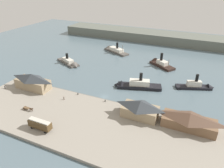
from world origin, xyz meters
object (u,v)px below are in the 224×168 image
at_px(street_tram, 40,124).
at_px(pedestrian_near_cart, 64,98).
at_px(ferry_shed_east_terminal, 140,109).
at_px(pedestrian_at_waters_edge, 5,87).
at_px(horse_cart, 28,108).
at_px(mooring_post_east, 78,94).
at_px(ferry_shed_central_terminal, 32,81).
at_px(ferry_shed_customs_shed, 189,120).
at_px(ferry_outer_harbor, 114,50).
at_px(ferry_moored_west, 198,86).
at_px(ferry_approaching_west, 70,63).
at_px(ferry_mid_harbor, 159,63).
at_px(ferry_near_quay, 134,85).
at_px(mooring_post_center_east, 105,101).

distance_m(street_tram, pedestrian_near_cart, 22.05).
xyz_separation_m(ferry_shed_east_terminal, pedestrian_at_waters_edge, (-72.16, -5.68, -3.03)).
height_order(horse_cart, mooring_post_east, horse_cart).
bearing_deg(ferry_shed_central_terminal, pedestrian_at_waters_edge, -155.91).
height_order(ferry_shed_central_terminal, mooring_post_east, ferry_shed_central_terminal).
distance_m(ferry_shed_east_terminal, mooring_post_east, 33.94).
relative_size(ferry_shed_customs_shed, pedestrian_at_waters_edge, 12.75).
bearing_deg(ferry_shed_east_terminal, ferry_outer_harbor, 120.77).
bearing_deg(ferry_shed_central_terminal, ferry_shed_east_terminal, -0.51).
distance_m(horse_cart, ferry_moored_west, 86.00).
bearing_deg(mooring_post_east, ferry_approaching_west, 129.18).
bearing_deg(mooring_post_east, pedestrian_at_waters_edge, -165.27).
bearing_deg(pedestrian_at_waters_edge, ferry_mid_harbor, 45.60).
xyz_separation_m(pedestrian_near_cart, ferry_near_quay, (26.02, 27.38, -0.41)).
distance_m(horse_cart, ferry_near_quay, 54.04).
relative_size(pedestrian_near_cart, pedestrian_at_waters_edge, 1.07).
bearing_deg(ferry_near_quay, horse_cart, -130.47).
relative_size(street_tram, ferry_moored_west, 0.47).
height_order(ferry_shed_central_terminal, street_tram, ferry_shed_central_terminal).
bearing_deg(ferry_shed_central_terminal, ferry_shed_customs_shed, 0.17).
xyz_separation_m(pedestrian_near_cart, mooring_post_center_east, (18.82, 6.42, -0.34)).
xyz_separation_m(ferry_shed_customs_shed, pedestrian_at_waters_edge, (-91.58, -6.44, -2.58)).
xyz_separation_m(street_tram, mooring_post_center_east, (14.19, 27.92, -1.99)).
bearing_deg(mooring_post_center_east, horse_cart, -144.14).
bearing_deg(ferry_shed_customs_shed, ferry_outer_harbor, 130.69).
xyz_separation_m(ferry_outer_harbor, ferry_approaching_west, (-16.09, -37.29, -0.28)).
xyz_separation_m(ferry_mid_harbor, ferry_outer_harbor, (-39.61, 13.52, -0.03)).
height_order(ferry_near_quay, ferry_outer_harbor, ferry_near_quay).
height_order(ferry_shed_central_terminal, ferry_outer_harbor, ferry_shed_central_terminal).
bearing_deg(horse_cart, pedestrian_at_waters_edge, 158.51).
xyz_separation_m(street_tram, pedestrian_at_waters_edge, (-39.74, 18.02, -1.70)).
xyz_separation_m(mooring_post_east, ferry_approaching_west, (-27.78, 34.08, -0.55)).
xyz_separation_m(ferry_shed_central_terminal, ferry_moored_west, (78.92, 37.76, -4.02)).
bearing_deg(street_tram, ferry_shed_central_terminal, 136.87).
bearing_deg(pedestrian_near_cart, mooring_post_center_east, 18.82).
distance_m(pedestrian_near_cart, ferry_outer_harbor, 78.49).
xyz_separation_m(ferry_shed_central_terminal, ferry_approaching_west, (-2.98, 38.05, -4.32)).
relative_size(ferry_shed_east_terminal, mooring_post_center_east, 16.81).
distance_m(ferry_shed_east_terminal, ferry_mid_harbor, 62.69).
xyz_separation_m(ferry_shed_east_terminal, horse_cart, (-46.11, -15.94, -2.84)).
distance_m(ferry_shed_central_terminal, horse_cart, 20.74).
bearing_deg(ferry_moored_west, ferry_shed_central_terminal, -154.43).
relative_size(pedestrian_near_cart, ferry_approaching_west, 0.08).
bearing_deg(ferry_shed_central_terminal, mooring_post_center_east, 5.26).
relative_size(mooring_post_center_east, ferry_moored_west, 0.04).
relative_size(horse_cart, pedestrian_at_waters_edge, 3.49).
xyz_separation_m(ferry_shed_central_terminal, ferry_mid_harbor, (52.73, 61.82, -4.01)).
xyz_separation_m(street_tram, horse_cart, (-13.69, 7.76, -1.50)).
height_order(ferry_shed_customs_shed, ferry_outer_harbor, ferry_outer_harbor).
relative_size(ferry_shed_central_terminal, ferry_shed_customs_shed, 0.91).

